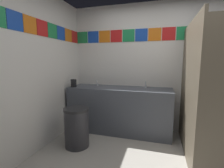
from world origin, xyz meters
TOP-DOWN VIEW (x-y plane):
  - wall_back at (0.00, 1.56)m, footprint 3.62×0.09m
  - wall_side at (-1.85, 0.00)m, footprint 0.09×3.04m
  - vanity_counter at (-0.76, 1.22)m, footprint 2.01×0.61m
  - faucet_left at (-1.26, 1.31)m, footprint 0.04×0.10m
  - faucet_right at (-0.25, 1.31)m, footprint 0.04×0.10m
  - soap_dispenser at (-1.66, 1.03)m, footprint 0.09×0.09m
  - stall_divider at (0.59, 0.54)m, footprint 0.92×1.45m
  - toilet at (1.03, 1.13)m, footprint 0.39×0.49m
  - trash_bin at (-1.29, 0.43)m, footprint 0.41×0.41m

SIDE VIEW (x-z plane):
  - toilet at x=1.03m, z-range -0.07..0.67m
  - trash_bin at x=-1.29m, z-range 0.00..0.65m
  - vanity_counter at x=-0.76m, z-range 0.01..0.90m
  - faucet_left at x=-1.26m, z-range 0.87..1.01m
  - faucet_right at x=-0.25m, z-range 0.87..1.01m
  - soap_dispenser at x=-1.66m, z-range 0.89..1.05m
  - stall_divider at x=0.59m, z-range 0.00..1.98m
  - wall_back at x=0.00m, z-range 0.01..2.55m
  - wall_side at x=-1.85m, z-range 0.01..2.55m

